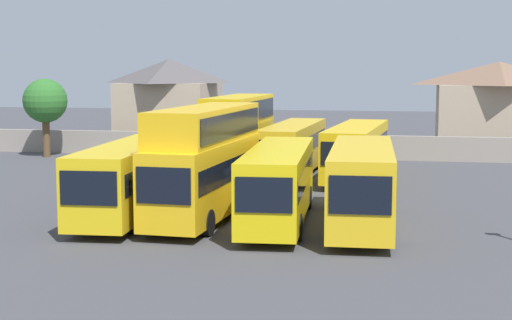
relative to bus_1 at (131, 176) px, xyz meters
name	(u,v)px	position (x,y,z in m)	size (l,w,h in m)	color
ground	(299,169)	(5.25, 17.96, -1.91)	(140.00, 140.00, 0.00)	#424247
depot_boundary_wall	(310,146)	(5.25, 24.42, -1.01)	(56.00, 0.50, 1.80)	gray
bus_1	(131,176)	(0.00, 0.00, 0.00)	(3.25, 11.27, 3.34)	yellow
bus_2	(205,157)	(3.48, 0.07, 0.94)	(3.05, 10.35, 5.06)	yellow
bus_3	(279,180)	(6.83, 0.02, -0.02)	(3.18, 11.56, 3.30)	yellow
bus_4	(362,181)	(10.48, -0.21, 0.07)	(3.04, 11.09, 3.47)	gold
bus_5	(238,131)	(1.85, 14.54, 0.90)	(2.90, 10.19, 4.99)	yellow
bus_6	(293,146)	(5.33, 14.70, -0.04)	(2.88, 11.72, 3.27)	yellow
bus_7	(357,148)	(9.33, 14.36, -0.04)	(3.45, 11.98, 3.26)	yellow
house_terrace_left	(169,102)	(-7.81, 30.95, 1.89)	(7.98, 8.01, 7.46)	tan
house_terrace_centre	(498,106)	(19.42, 31.44, 1.78)	(9.90, 6.74, 7.24)	tan
tree_left_of_lot	(45,102)	(-14.58, 21.42, 2.30)	(3.33, 3.33, 5.94)	brown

